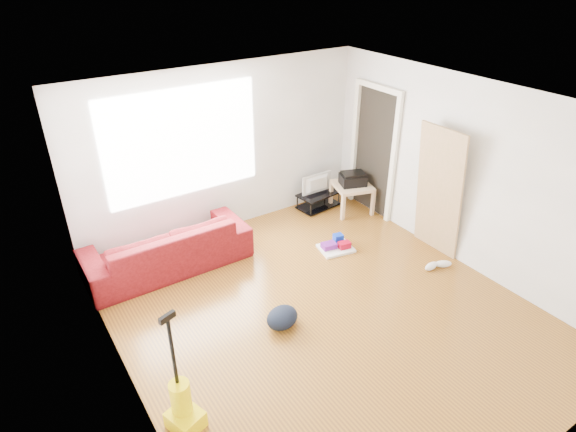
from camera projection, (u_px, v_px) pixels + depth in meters
room at (325, 215)px, 5.30m from camera, size 4.51×5.01×2.51m
sofa at (170, 266)px, 6.62m from camera, size 2.20×0.86×0.64m
tv_stand at (318, 200)px, 8.06m from camera, size 0.73×0.47×0.26m
tv at (319, 184)px, 7.93m from camera, size 0.56×0.07×0.32m
side_table at (352, 189)px, 7.85m from camera, size 0.71×0.71×0.47m
printer at (353, 179)px, 7.77m from camera, size 0.48×0.42×0.21m
bucket at (226, 256)px, 6.84m from camera, size 0.28×0.28×0.25m
toilet_paper at (226, 244)px, 6.76m from camera, size 0.13×0.13×0.12m
cleaning_tray at (336, 246)px, 6.98m from camera, size 0.53×0.46×0.17m
backpack at (282, 325)px, 5.58m from camera, size 0.49×0.45×0.22m
sneakers at (437, 265)px, 6.56m from camera, size 0.43×0.22×0.10m
vacuum at (183, 407)px, 4.31m from camera, size 0.35×0.37×1.26m
door_panel at (429, 249)px, 7.00m from camera, size 0.23×0.74×1.85m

